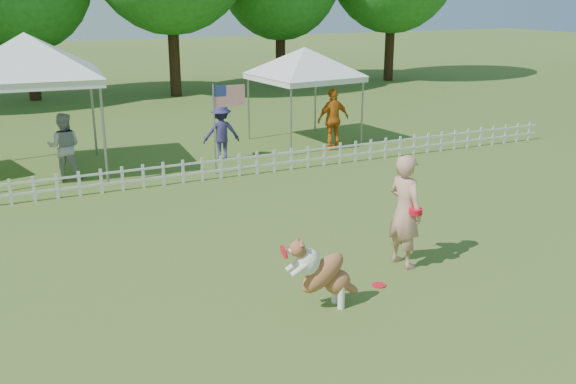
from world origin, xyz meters
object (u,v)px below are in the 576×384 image
object	(u,v)px
spectator_c	(333,119)
canopy_tent_right	(304,97)
frisbee_on_turf	(379,285)
dog	(324,273)
handler	(405,211)
canopy_tent_left	(32,107)
spectator_b	(221,133)
flag_pole	(215,130)
spectator_a	(64,147)

from	to	relation	value
spectator_c	canopy_tent_right	bearing A→B (deg)	-81.25
frisbee_on_turf	spectator_c	world-z (taller)	spectator_c
dog	spectator_c	distance (m)	10.36
handler	canopy_tent_left	distance (m)	10.43
canopy_tent_left	spectator_c	world-z (taller)	canopy_tent_left
frisbee_on_turf	spectator_b	bearing A→B (deg)	87.11
dog	flag_pole	world-z (taller)	flag_pole
spectator_b	frisbee_on_turf	bearing A→B (deg)	94.91
canopy_tent_right	flag_pole	size ratio (longest dim) A/B	1.23
canopy_tent_left	spectator_b	bearing A→B (deg)	-3.84
canopy_tent_right	canopy_tent_left	bearing A→B (deg)	176.51
handler	spectator_a	bearing A→B (deg)	21.56
canopy_tent_left	canopy_tent_right	bearing A→B (deg)	7.32
canopy_tent_right	dog	bearing A→B (deg)	-121.55
canopy_tent_right	spectator_b	size ratio (longest dim) A/B	1.81
handler	spectator_c	xyz separation A→B (m)	(3.11, 8.13, -0.06)
handler	canopy_tent_right	size ratio (longest dim) A/B	0.68
canopy_tent_right	spectator_a	bearing A→B (deg)	-176.81
canopy_tent_right	spectator_b	distance (m)	3.42
canopy_tent_right	spectator_c	distance (m)	1.43
canopy_tent_left	spectator_a	xyz separation A→B (m)	(0.59, -0.84, -0.92)
frisbee_on_turf	spectator_a	distance (m)	9.54
dog	canopy_tent_right	size ratio (longest dim) A/B	0.40
handler	spectator_b	bearing A→B (deg)	-5.35
dog	canopy_tent_left	size ratio (longest dim) A/B	0.33
spectator_a	canopy_tent_right	bearing A→B (deg)	-153.43
flag_pole	canopy_tent_right	bearing A→B (deg)	33.20
dog	spectator_b	bearing A→B (deg)	82.04
spectator_c	frisbee_on_turf	bearing A→B (deg)	59.63
frisbee_on_turf	spectator_b	xyz separation A→B (m)	(0.45, 8.86, 0.79)
frisbee_on_turf	spectator_b	world-z (taller)	spectator_b
canopy_tent_left	canopy_tent_right	size ratio (longest dim) A/B	1.22
spectator_a	frisbee_on_turf	bearing A→B (deg)	130.42
handler	flag_pole	xyz separation A→B (m)	(-1.03, 6.99, 0.19)
frisbee_on_turf	canopy_tent_right	bearing A→B (deg)	70.08
frisbee_on_turf	canopy_tent_right	distance (m)	10.70
canopy_tent_left	spectator_a	distance (m)	1.38
canopy_tent_right	spectator_c	world-z (taller)	canopy_tent_right
spectator_a	spectator_c	world-z (taller)	spectator_c
spectator_a	spectator_c	distance (m)	7.74
dog	spectator_b	xyz separation A→B (m)	(1.64, 9.16, 0.21)
dog	canopy_tent_right	distance (m)	11.37
spectator_b	canopy_tent_left	bearing A→B (deg)	-0.36
canopy_tent_left	spectator_b	distance (m)	4.98
dog	spectator_c	xyz separation A→B (m)	(5.14, 8.99, 0.34)
handler	frisbee_on_turf	size ratio (longest dim) A/B	8.79
frisbee_on_turf	flag_pole	bearing A→B (deg)	91.44
canopy_tent_left	spectator_a	bearing A→B (deg)	-50.70
dog	spectator_a	bearing A→B (deg)	108.29
dog	flag_pole	distance (m)	7.93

